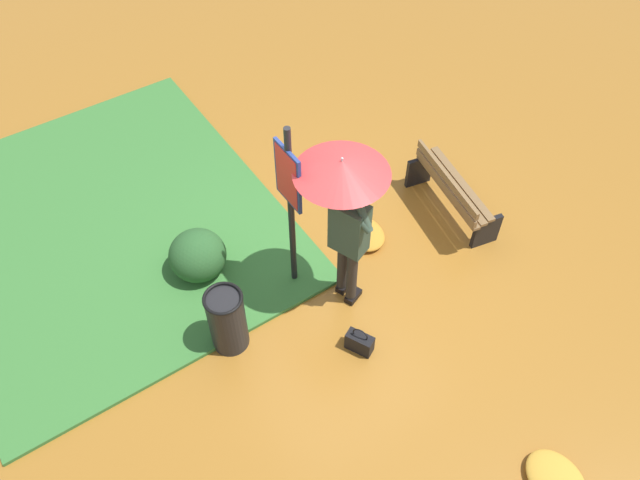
{
  "coord_description": "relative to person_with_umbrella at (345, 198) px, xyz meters",
  "views": [
    {
      "loc": [
        -3.64,
        2.71,
        5.99
      ],
      "look_at": [
        -0.03,
        0.28,
        0.85
      ],
      "focal_mm": 35.18,
      "sensor_mm": 36.0,
      "label": 1
    }
  ],
  "objects": [
    {
      "name": "ground_plane",
      "position": [
        0.2,
        -0.1,
        -1.55
      ],
      "size": [
        18.0,
        18.0,
        0.0
      ],
      "primitive_type": "plane",
      "color": "#9E6623"
    },
    {
      "name": "info_sign_post",
      "position": [
        0.44,
        0.38,
        -0.11
      ],
      "size": [
        0.44,
        0.07,
        2.3
      ],
      "color": "black",
      "rests_on": "ground_plane"
    },
    {
      "name": "handbag",
      "position": [
        -0.75,
        0.29,
        -1.42
      ],
      "size": [
        0.33,
        0.26,
        0.37
      ],
      "color": "black",
      "rests_on": "ground_plane"
    },
    {
      "name": "park_bench",
      "position": [
        0.24,
        -1.84,
        -1.15
      ],
      "size": [
        1.41,
        0.64,
        0.75
      ],
      "color": "black",
      "rests_on": "ground_plane"
    },
    {
      "name": "trash_bin",
      "position": [
        0.11,
        1.4,
        -1.13
      ],
      "size": [
        0.42,
        0.42,
        0.83
      ],
      "color": "black",
      "rests_on": "ground_plane"
    },
    {
      "name": "leaf_pile_near_person",
      "position": [
        0.52,
        -0.69,
        -1.48
      ],
      "size": [
        0.63,
        0.5,
        0.14
      ],
      "color": "#C68428",
      "rests_on": "ground_plane"
    },
    {
      "name": "person_with_umbrella",
      "position": [
        0.0,
        0.0,
        0.0
      ],
      "size": [
        0.96,
        0.96,
        2.04
      ],
      "color": "#2D2823",
      "rests_on": "ground_plane"
    },
    {
      "name": "grass_verge",
      "position": [
        2.5,
        1.89,
        -1.53
      ],
      "size": [
        4.8,
        4.0,
        0.05
      ],
      "color": "#387533",
      "rests_on": "ground_plane"
    },
    {
      "name": "shrub_cluster",
      "position": [
        1.21,
        1.22,
        -1.27
      ],
      "size": [
        0.74,
        0.67,
        0.6
      ],
      "color": "#285628",
      "rests_on": "ground_plane"
    },
    {
      "name": "leaf_pile_by_bench",
      "position": [
        -2.95,
        -0.38,
        -1.48
      ],
      "size": [
        0.62,
        0.49,
        0.14
      ],
      "color": "gold",
      "rests_on": "ground_plane"
    }
  ]
}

